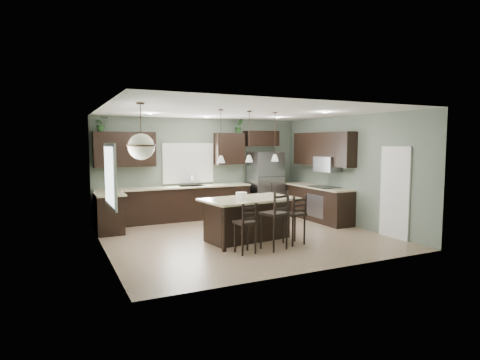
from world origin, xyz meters
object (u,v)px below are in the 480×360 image
object	(u,v)px
refrigerator	(265,183)
bar_stool_center	(274,220)
kitchen_island	(249,219)
bar_stool_left	(245,228)
serving_dish	(241,196)
plant_back_left	(101,124)
bar_stool_right	(294,219)

from	to	relation	value
refrigerator	bar_stool_center	size ratio (longest dim) A/B	1.56
refrigerator	kitchen_island	xyz separation A→B (m)	(-1.87, -2.64, -0.46)
bar_stool_center	kitchen_island	bearing A→B (deg)	81.37
refrigerator	bar_stool_left	distance (m)	4.31
serving_dish	plant_back_left	bearing A→B (deg)	130.08
kitchen_island	serving_dish	xyz separation A→B (m)	(-0.20, -0.03, 0.53)
kitchen_island	serving_dish	distance (m)	0.57
refrigerator	bar_stool_left	size ratio (longest dim) A/B	1.87
refrigerator	bar_stool_right	bearing A→B (deg)	-109.39
kitchen_island	bar_stool_left	xyz separation A→B (m)	(-0.54, -0.91, 0.03)
bar_stool_center	bar_stool_right	xyz separation A→B (m)	(0.59, 0.18, -0.07)
kitchen_island	bar_stool_right	size ratio (longest dim) A/B	1.91
refrigerator	kitchen_island	distance (m)	3.26
refrigerator	serving_dish	world-z (taller)	refrigerator
bar_stool_left	bar_stool_right	distance (m)	1.24
bar_stool_center	bar_stool_right	world-z (taller)	bar_stool_center
refrigerator	plant_back_left	bearing A→B (deg)	176.59
refrigerator	serving_dish	size ratio (longest dim) A/B	7.71
refrigerator	bar_stool_right	distance (m)	3.58
bar_stool_left	plant_back_left	xyz separation A→B (m)	(-2.13, 3.81, 2.09)
bar_stool_left	bar_stool_center	world-z (taller)	bar_stool_center
plant_back_left	serving_dish	bearing A→B (deg)	-49.92
bar_stool_left	bar_stool_right	world-z (taller)	bar_stool_right
bar_stool_left	kitchen_island	bearing A→B (deg)	53.95
serving_dish	bar_stool_right	bearing A→B (deg)	-37.94
kitchen_island	bar_stool_center	world-z (taller)	bar_stool_center
bar_stool_center	bar_stool_right	size ratio (longest dim) A/B	1.13
bar_stool_left	bar_stool_right	xyz separation A→B (m)	(1.23, 0.19, 0.03)
plant_back_left	bar_stool_left	bearing A→B (deg)	-60.87
bar_stool_center	serving_dish	bearing A→B (deg)	93.98
bar_stool_center	plant_back_left	distance (m)	5.10
refrigerator	bar_stool_center	bearing A→B (deg)	-116.60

